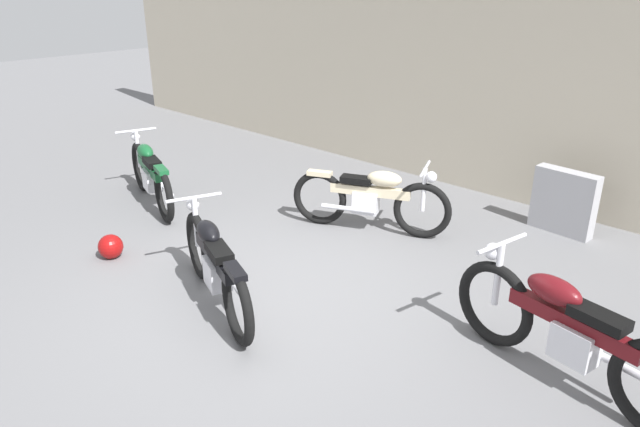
# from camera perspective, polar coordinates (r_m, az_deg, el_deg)

# --- Properties ---
(ground_plane) EXTENTS (40.00, 40.00, 0.00)m
(ground_plane) POSITION_cam_1_polar(r_m,az_deg,el_deg) (6.02, -4.91, -8.18)
(ground_plane) COLOR slate
(building_wall) EXTENTS (18.00, 0.30, 3.23)m
(building_wall) POSITION_cam_1_polar(r_m,az_deg,el_deg) (8.85, 16.90, 12.15)
(building_wall) COLOR #B2A893
(building_wall) RESTS_ON ground_plane
(stone_marker) EXTENTS (0.80, 0.26, 0.82)m
(stone_marker) POSITION_cam_1_polar(r_m,az_deg,el_deg) (7.91, 22.79, 1.06)
(stone_marker) COLOR #9E9EA3
(stone_marker) RESTS_ON ground_plane
(helmet) EXTENTS (0.28, 0.28, 0.28)m
(helmet) POSITION_cam_1_polar(r_m,az_deg,el_deg) (7.14, -19.84, -3.07)
(helmet) COLOR maroon
(helmet) RESTS_ON ground_plane
(motorcycle_black) EXTENTS (1.97, 0.94, 0.93)m
(motorcycle_black) POSITION_cam_1_polar(r_m,az_deg,el_deg) (5.75, -10.27, -4.91)
(motorcycle_black) COLOR black
(motorcycle_black) RESTS_ON ground_plane
(motorcycle_maroon) EXTENTS (2.19, 0.70, 0.99)m
(motorcycle_maroon) POSITION_cam_1_polar(r_m,az_deg,el_deg) (5.01, 23.16, -10.63)
(motorcycle_maroon) COLOR black
(motorcycle_maroon) RESTS_ON ground_plane
(motorcycle_cream) EXTENTS (1.92, 1.00, 0.92)m
(motorcycle_cream) POSITION_cam_1_polar(r_m,az_deg,el_deg) (7.34, 5.03, 1.51)
(motorcycle_cream) COLOR black
(motorcycle_cream) RESTS_ON ground_plane
(motorcycle_green) EXTENTS (2.03, 0.87, 0.95)m
(motorcycle_green) POSITION_cam_1_polar(r_m,az_deg,el_deg) (8.52, -16.30, 3.76)
(motorcycle_green) COLOR black
(motorcycle_green) RESTS_ON ground_plane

